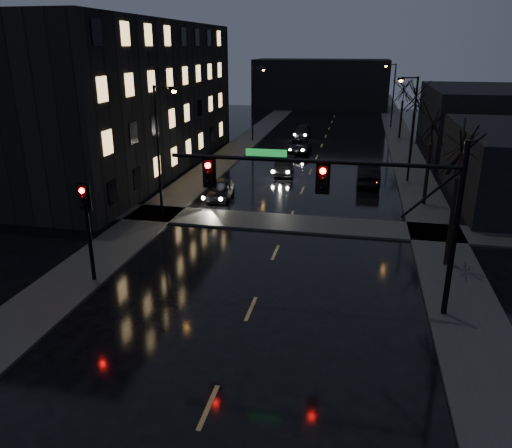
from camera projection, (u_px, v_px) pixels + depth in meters
The scene contains 21 objects.
sidewalk_left at pixel (223, 159), 46.82m from camera, with size 3.00×140.00×0.12m, color #2D2D2B.
sidewalk_right at pixel (411, 168), 43.59m from camera, with size 3.00×140.00×0.12m, color #2D2D2B.
sidewalk_cross at pixel (288, 223), 29.99m from camera, with size 40.00×3.00×0.12m, color #2D2D2B.
apartment_block at pixel (114, 98), 41.73m from camera, with size 12.00×30.00×12.00m, color black.
commercial_right_far at pixel (486, 117), 52.97m from camera, with size 12.00×18.00×6.00m, color black.
far_block at pixel (321, 84), 84.10m from camera, with size 22.00×10.00×8.00m, color black.
signal_mast at pixel (355, 193), 18.88m from camera, with size 11.11×0.41×7.00m.
signal_pole_left at pixel (87, 219), 21.66m from camera, with size 0.35×0.41×4.53m.
tree_near at pixel (463, 139), 22.17m from camera, with size 3.52×3.52×8.08m.
tree_mid_a at pixel (434, 118), 31.52m from camera, with size 3.30×3.30×7.58m.
tree_mid_b at pixel (417, 89), 42.32m from camera, with size 3.74×3.74×8.59m.
tree_far at pixel (404, 84), 55.42m from camera, with size 3.43×3.43×7.88m.
streetlight_l_near at pixel (161, 142), 29.38m from camera, with size 1.53×0.28×8.00m.
streetlight_l_far at pixel (255, 98), 54.28m from camera, with size 1.53×0.28×8.00m.
streetlight_r_mid at pixel (411, 121), 37.56m from camera, with size 1.53×0.28×8.00m.
streetlight_r_far at pixel (392, 90), 63.38m from camera, with size 1.53×0.28×8.00m.
oncoming_car_a at pixel (221, 189), 34.76m from camera, with size 1.58×3.93×1.34m, color black.
oncoming_car_b at pixel (284, 165), 41.67m from camera, with size 1.53×4.38×1.44m, color black.
oncoming_car_c at pixel (299, 146), 49.93m from camera, with size 2.26×4.90×1.36m, color black.
oncoming_car_d at pixel (302, 132), 58.12m from camera, with size 1.84×4.53×1.31m, color black.
lead_car at pixel (368, 174), 38.41m from camera, with size 1.66×4.76×1.57m, color black.
Camera 1 is at (3.83, -9.56, 10.11)m, focal length 35.00 mm.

